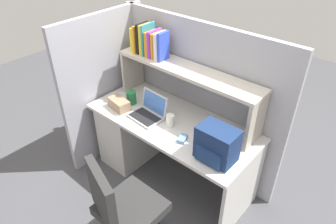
{
  "coord_description": "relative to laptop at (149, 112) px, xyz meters",
  "views": [
    {
      "loc": [
        1.45,
        -1.72,
        2.37
      ],
      "look_at": [
        0.0,
        -0.05,
        0.85
      ],
      "focal_mm": 32.84,
      "sensor_mm": 36.0,
      "label": 1
    }
  ],
  "objects": [
    {
      "name": "office_chair",
      "position": [
        0.44,
        -0.74,
        -0.39
      ],
      "size": [
        0.52,
        0.54,
        0.93
      ],
      "rotation": [
        0.0,
        0.0,
        2.82
      ],
      "color": "black",
      "rests_on": "ground_plane"
    },
    {
      "name": "backpack",
      "position": [
        0.78,
        -0.07,
        0.08
      ],
      "size": [
        0.3,
        0.23,
        0.28
      ],
      "color": "navy",
      "rests_on": "desk"
    },
    {
      "name": "paper_cup",
      "position": [
        0.24,
        0.02,
        0.0
      ],
      "size": [
        0.08,
        0.08,
        0.11
      ],
      "primitive_type": "cylinder",
      "color": "white",
      "rests_on": "desk"
    },
    {
      "name": "overhead_hutch",
      "position": [
        0.2,
        0.29,
        0.3
      ],
      "size": [
        1.44,
        0.28,
        0.45
      ],
      "color": "#B3A99C",
      "rests_on": "desk"
    },
    {
      "name": "cubicle_partition_rear",
      "position": [
        0.2,
        0.47,
        -0.01
      ],
      "size": [
        1.84,
        0.05,
        1.55
      ],
      "primitive_type": "cube",
      "color": "#9E9EA8",
      "rests_on": "ground_plane"
    },
    {
      "name": "ground_plane",
      "position": [
        0.2,
        0.09,
        -0.78
      ],
      "size": [
        8.0,
        8.0,
        0.0
      ],
      "primitive_type": "plane",
      "color": "#4C4C51"
    },
    {
      "name": "tissue_box",
      "position": [
        -0.31,
        -0.09,
        -0.0
      ],
      "size": [
        0.24,
        0.15,
        0.1
      ],
      "primitive_type": "cube",
      "rotation": [
        0.0,
        0.0,
        -0.16
      ],
      "color": "#9E7F60",
      "rests_on": "desk"
    },
    {
      "name": "desk",
      "position": [
        -0.19,
        0.09,
        -0.38
      ],
      "size": [
        1.6,
        0.7,
        0.73
      ],
      "color": "silver",
      "rests_on": "ground_plane"
    },
    {
      "name": "laptop",
      "position": [
        0.0,
        0.0,
        0.0
      ],
      "size": [
        0.33,
        0.27,
        0.22
      ],
      "color": "#B7BABF",
      "rests_on": "desk"
    },
    {
      "name": "cubicle_partition_left",
      "position": [
        -0.65,
        0.04,
        -0.01
      ],
      "size": [
        0.05,
        1.06,
        1.55
      ],
      "primitive_type": "cube",
      "color": "#9E9EA8",
      "rests_on": "ground_plane"
    },
    {
      "name": "snack_canister",
      "position": [
        -0.29,
        0.05,
        0.01
      ],
      "size": [
        0.1,
        0.1,
        0.13
      ],
      "primitive_type": "cylinder",
      "color": "#26723F",
      "rests_on": "desk"
    },
    {
      "name": "reference_books_on_shelf",
      "position": [
        -0.23,
        0.29,
        0.53
      ],
      "size": [
        0.37,
        0.19,
        0.29
      ],
      "color": "yellow",
      "rests_on": "overhead_hutch"
    },
    {
      "name": "computer_mouse",
      "position": [
        0.45,
        -0.07,
        -0.03
      ],
      "size": [
        0.09,
        0.12,
        0.03
      ],
      "primitive_type": "cube",
      "rotation": [
        0.0,
        0.0,
        0.33
      ],
      "color": "#7299C6",
      "rests_on": "desk"
    }
  ]
}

